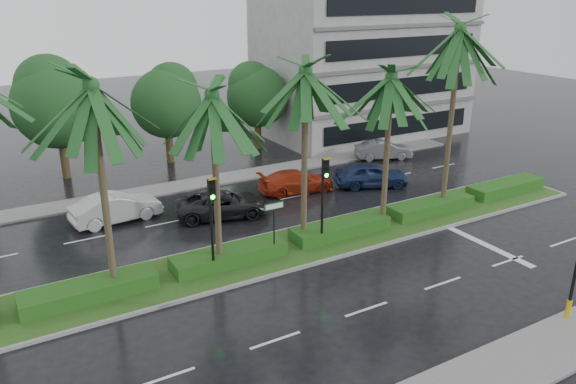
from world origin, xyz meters
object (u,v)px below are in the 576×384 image
street_sign (274,216)px  car_blue (371,175)px  car_red (296,181)px  car_grey (383,150)px  signal_median_left (212,212)px  car_darkgrey (222,204)px  car_white (116,208)px

street_sign → car_blue: 11.59m
car_red → car_grey: 9.43m
signal_median_left → car_darkgrey: (3.06, 6.06, -2.31)m
car_darkgrey → car_red: size_ratio=1.08×
car_red → car_grey: (9.00, 2.81, -0.01)m
car_blue → car_white: bearing=104.6°
car_red → car_grey: size_ratio=1.15×
car_darkgrey → car_red: bearing=-61.0°
car_darkgrey → car_blue: size_ratio=1.11×
signal_median_left → car_white: (-2.03, 8.24, -2.23)m
car_white → car_darkgrey: car_white is taller
car_white → car_grey: size_ratio=1.16×
car_darkgrey → car_blue: 9.94m
signal_median_left → car_blue: (13.00, 5.88, -2.23)m
street_sign → car_red: bearing=52.7°
car_darkgrey → car_blue: bearing=-75.8°
street_sign → car_darkgrey: bearing=89.4°
car_grey → street_sign: bearing=146.3°
street_sign → car_white: bearing=121.9°
car_darkgrey → car_red: (5.44, 1.33, -0.03)m
signal_median_left → car_grey: (17.50, 10.20, -2.34)m
car_red → car_blue: size_ratio=1.02×
signal_median_left → street_sign: (3.00, 0.18, -0.87)m
car_darkgrey → car_grey: (14.44, 4.14, -0.03)m
car_blue → car_grey: car_blue is taller
car_white → car_darkgrey: bearing=-118.6°
car_white → car_darkgrey: 5.54m
car_grey → car_blue: bearing=155.5°
car_grey → car_white: bearing=117.4°
car_white → car_red: bearing=-100.0°
car_red → car_grey: bearing=-64.1°
street_sign → car_blue: bearing=29.7°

